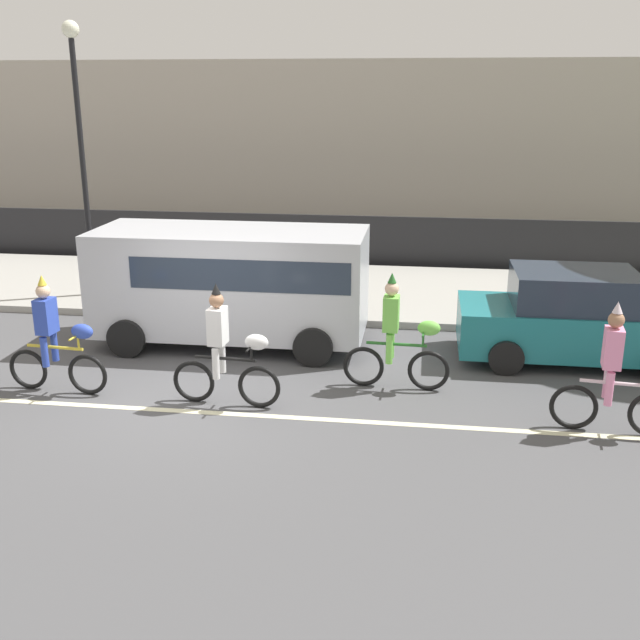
# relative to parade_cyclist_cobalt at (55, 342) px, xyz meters

# --- Properties ---
(ground_plane) EXTENTS (80.00, 80.00, 0.00)m
(ground_plane) POSITION_rel_parade_cyclist_cobalt_xyz_m (2.15, 0.03, -0.84)
(ground_plane) COLOR #4C4C4F
(road_centre_line) EXTENTS (36.00, 0.14, 0.01)m
(road_centre_line) POSITION_rel_parade_cyclist_cobalt_xyz_m (2.15, -0.47, -0.84)
(road_centre_line) COLOR beige
(road_centre_line) RESTS_ON ground
(sidewalk_curb) EXTENTS (60.00, 5.00, 0.15)m
(sidewalk_curb) POSITION_rel_parade_cyclist_cobalt_xyz_m (2.15, 6.53, -0.77)
(sidewalk_curb) COLOR #9E9B93
(sidewalk_curb) RESTS_ON ground
(fence_line) EXTENTS (40.00, 0.08, 1.40)m
(fence_line) POSITION_rel_parade_cyclist_cobalt_xyz_m (2.15, 9.43, -0.14)
(fence_line) COLOR black
(fence_line) RESTS_ON ground
(building_backdrop) EXTENTS (28.00, 8.00, 5.55)m
(building_backdrop) POSITION_rel_parade_cyclist_cobalt_xyz_m (2.10, 18.03, 1.93)
(building_backdrop) COLOR #B2A899
(building_backdrop) RESTS_ON ground
(parade_cyclist_cobalt) EXTENTS (1.72, 0.50, 1.92)m
(parade_cyclist_cobalt) POSITION_rel_parade_cyclist_cobalt_xyz_m (0.00, 0.00, 0.00)
(parade_cyclist_cobalt) COLOR black
(parade_cyclist_cobalt) RESTS_ON ground
(parade_cyclist_zebra) EXTENTS (1.72, 0.50, 1.92)m
(parade_cyclist_zebra) POSITION_rel_parade_cyclist_cobalt_xyz_m (2.80, -0.13, 0.00)
(parade_cyclist_zebra) COLOR black
(parade_cyclist_zebra) RESTS_ON ground
(parade_cyclist_lime) EXTENTS (1.72, 0.50, 1.92)m
(parade_cyclist_lime) POSITION_rel_parade_cyclist_cobalt_xyz_m (5.34, 0.90, 0.00)
(parade_cyclist_lime) COLOR black
(parade_cyclist_lime) RESTS_ON ground
(parade_cyclist_pink) EXTENTS (1.72, 0.50, 1.92)m
(parade_cyclist_pink) POSITION_rel_parade_cyclist_cobalt_xyz_m (8.43, -0.34, 0.00)
(parade_cyclist_pink) COLOR black
(parade_cyclist_pink) RESTS_ON ground
(parked_van_silver) EXTENTS (5.00, 2.22, 2.18)m
(parked_van_silver) POSITION_rel_parade_cyclist_cobalt_xyz_m (2.23, 2.73, 0.44)
(parked_van_silver) COLOR silver
(parked_van_silver) RESTS_ON ground
(parked_car_teal) EXTENTS (4.10, 1.92, 1.64)m
(parked_car_teal) POSITION_rel_parade_cyclist_cobalt_xyz_m (8.39, 2.64, -0.06)
(parked_car_teal) COLOR #1E727A
(parked_car_teal) RESTS_ON ground
(street_lamp_post) EXTENTS (0.36, 0.36, 5.86)m
(street_lamp_post) POSITION_rel_parade_cyclist_cobalt_xyz_m (-1.73, 5.21, 3.15)
(street_lamp_post) COLOR black
(street_lamp_post) RESTS_ON sidewalk_curb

